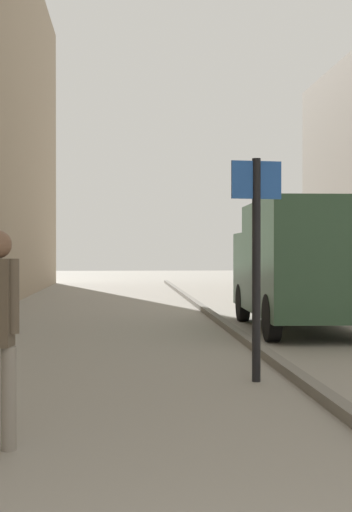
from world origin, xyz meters
The scene contains 5 objects.
ground_plane centered at (0.00, 12.00, 0.00)m, with size 80.00×80.00×0.00m, color gray.
kerb_strip centered at (1.58, 12.00, 0.06)m, with size 0.16×40.00×0.12m, color slate.
delivery_van centered at (3.00, 12.04, 1.30)m, with size 2.18×5.01×2.43m.
street_sign_post centered at (1.10, 6.93, 1.55)m, with size 0.60×0.10×2.60m.
bicycle_leaning centered at (-2.87, 13.23, 0.38)m, with size 0.10×1.77×0.98m.
Camera 1 is at (-0.45, -1.06, 1.53)m, focal length 48.82 mm.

